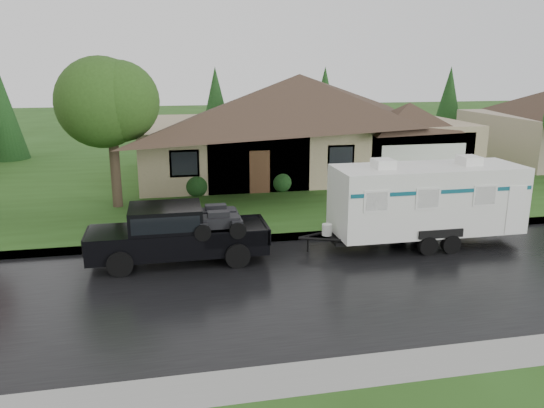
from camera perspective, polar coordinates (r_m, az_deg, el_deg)
The scene contains 9 objects.
ground at distance 18.07m, azimuth 7.75°, elevation -5.66°, with size 140.00×140.00×0.00m, color #274A17.
road at distance 16.33m, azimuth 10.07°, elevation -8.02°, with size 140.00×8.00×0.01m, color black.
curb at distance 20.06m, azimuth 5.65°, elevation -3.28°, with size 140.00×0.50×0.15m, color gray.
lawn at distance 32.08m, azimuth -1.07°, elevation 3.64°, with size 140.00×26.00×0.15m, color #274A17.
house_main at distance 30.96m, azimuth 3.54°, elevation 9.79°, with size 19.44×10.80×6.90m.
tree_left_green at distance 23.87m, azimuth -17.00°, elevation 10.35°, with size 3.95×3.95×6.54m.
shrub_row at distance 27.00m, azimuth 5.34°, elevation 2.70°, with size 13.60×1.00×1.00m.
pickup_truck at distance 17.48m, azimuth -10.41°, elevation -2.96°, with size 5.69×2.16×1.90m.
travel_trailer at distance 19.50m, azimuth 16.29°, elevation 0.54°, with size 7.02×2.47×3.15m.
Camera 1 is at (-5.76, -15.94, 6.27)m, focal length 35.00 mm.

